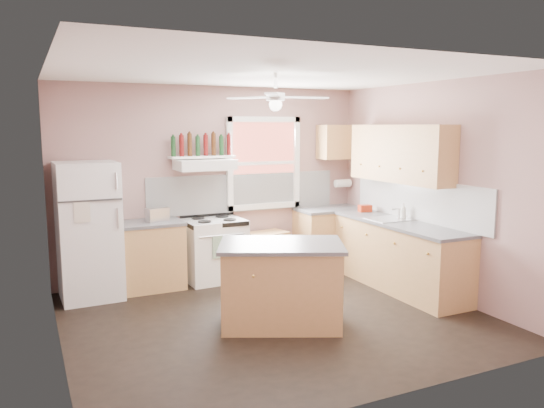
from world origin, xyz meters
name	(u,v)px	position (x,y,z in m)	size (l,w,h in m)	color
floor	(275,317)	(0.00, 0.00, 0.00)	(4.50, 4.50, 0.00)	black
ceiling	(276,73)	(0.00, 0.00, 2.70)	(4.50, 4.50, 0.00)	white
wall_back	(215,182)	(0.00, 2.02, 1.35)	(4.50, 0.05, 2.70)	gray
wall_right	(436,189)	(2.27, 0.00, 1.35)	(0.05, 4.00, 2.70)	gray
wall_left	(51,214)	(-2.27, 0.00, 1.35)	(0.05, 4.00, 2.70)	gray
backsplash_back	(245,193)	(0.45, 1.99, 1.18)	(2.90, 0.03, 0.55)	white
backsplash_right	(417,200)	(2.23, 0.30, 1.18)	(0.03, 2.60, 0.55)	white
window_view	(263,163)	(0.75, 1.98, 1.60)	(1.00, 0.02, 1.20)	brown
window_frame	(264,163)	(0.75, 1.96, 1.60)	(1.16, 0.07, 1.36)	white
refrigerator	(89,231)	(-1.79, 1.63, 0.85)	(0.72, 0.70, 1.71)	white
base_cabinet_left	(148,257)	(-1.06, 1.70, 0.43)	(0.90, 0.60, 0.86)	#AC8047
counter_left	(146,223)	(-1.06, 1.70, 0.88)	(0.92, 0.62, 0.04)	#4D4D4F
toaster	(157,215)	(-0.92, 1.67, 0.99)	(0.28, 0.16, 0.18)	silver
stove	(214,250)	(-0.13, 1.70, 0.43)	(0.80, 0.64, 0.86)	white
range_hood	(205,165)	(-0.23, 1.75, 1.62)	(0.78, 0.50, 0.14)	white
bottle_shelf	(202,157)	(-0.23, 1.87, 1.72)	(0.90, 0.26, 0.03)	white
cart	(268,253)	(0.71, 1.75, 0.28)	(0.56, 0.38, 0.56)	#AC8047
base_cabinet_corner	(330,238)	(1.75, 1.70, 0.43)	(1.00, 0.60, 0.86)	#AC8047
base_cabinet_right	(398,256)	(1.95, 0.30, 0.43)	(0.60, 2.20, 0.86)	#AC8047
counter_corner	(330,209)	(1.75, 1.70, 0.88)	(1.02, 0.62, 0.04)	#4D4D4F
counter_right	(399,223)	(1.94, 0.30, 0.88)	(0.62, 2.22, 0.04)	#4D4D4F
sink	(389,220)	(1.94, 0.50, 0.90)	(0.55, 0.45, 0.03)	silver
faucet	(399,213)	(2.10, 0.50, 0.97)	(0.03, 0.03, 0.14)	silver
upper_cabinet_right	(400,154)	(2.08, 0.50, 1.78)	(0.33, 1.80, 0.76)	#AC8047
upper_cabinet_corner	(338,142)	(1.95, 1.83, 1.90)	(0.60, 0.33, 0.52)	#AC8047
paper_towel	(343,183)	(2.07, 1.86, 1.25)	(0.12, 0.12, 0.26)	white
island	(281,286)	(-0.03, -0.20, 0.43)	(1.24, 0.79, 0.86)	#AC8047
island_top	(281,245)	(-0.03, -0.20, 0.88)	(1.31, 0.86, 0.04)	#4D4D4F
ceiling_fan_hub	(276,97)	(0.00, 0.00, 2.45)	(0.20, 0.20, 0.08)	white
soap_bottle	(403,211)	(2.13, 0.44, 1.01)	(0.08, 0.08, 0.21)	silver
red_caddy	(365,208)	(2.02, 1.17, 0.95)	(0.18, 0.12, 0.10)	#A6280E
wine_bottles	(202,145)	(-0.23, 1.87, 1.88)	(0.86, 0.06, 0.31)	#143819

